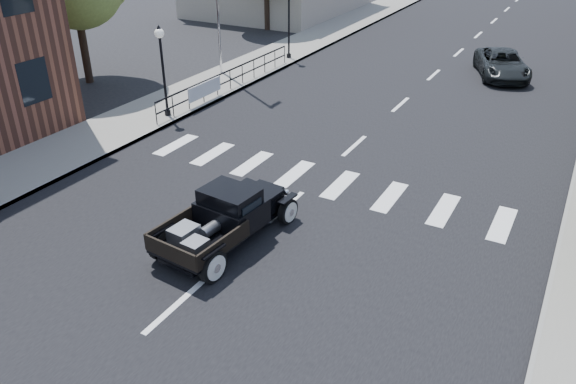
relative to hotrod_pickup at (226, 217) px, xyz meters
The scene contains 10 objects.
ground 0.92m from the hotrod_pickup, 29.91° to the left, with size 120.00×120.00×0.00m, color black.
road 15.30m from the hotrod_pickup, 88.22° to the left, with size 14.00×80.00×0.02m, color black.
road_markings 10.31m from the hotrod_pickup, 87.35° to the left, with size 12.00×60.00×0.06m, color silver, non-canonical shape.
sidewalk_left 17.27m from the hotrod_pickup, 117.71° to the left, with size 3.00×80.00×0.15m, color gray.
railing 12.33m from the hotrod_pickup, 123.59° to the left, with size 0.08×10.00×1.00m, color black, non-canonical shape.
banner 10.68m from the hotrod_pickup, 129.18° to the left, with size 0.04×2.20×0.60m, color silver, non-canonical shape.
lamp_post_b 9.56m from the hotrod_pickup, 138.63° to the left, with size 0.36×0.36×3.50m, color black, non-canonical shape.
lamp_post_c 17.80m from the hotrod_pickup, 113.64° to the left, with size 0.36×0.36×3.50m, color black, non-canonical shape.
hotrod_pickup is the anchor object (origin of this frame).
second_car 18.88m from the hotrod_pickup, 79.69° to the left, with size 2.09×4.53×1.26m, color black.
Camera 1 is at (6.78, -10.18, 7.97)m, focal length 35.00 mm.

